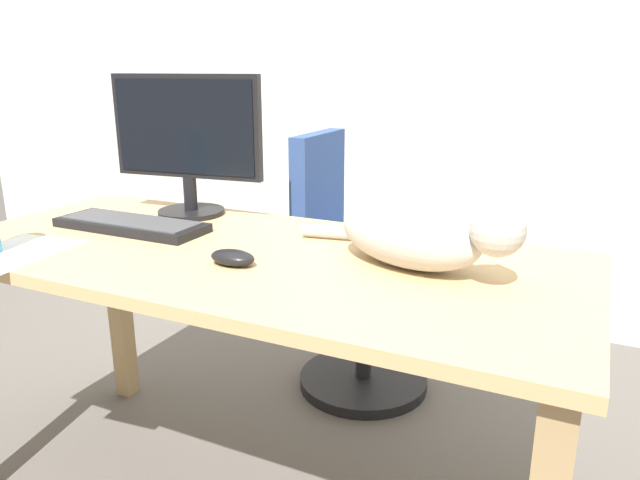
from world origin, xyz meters
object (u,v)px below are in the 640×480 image
(computer_mouse, at_px, (233,258))
(monitor, at_px, (187,140))
(office_chair, at_px, (352,281))
(keyboard, at_px, (131,224))
(cat, at_px, (417,233))

(computer_mouse, bearing_deg, monitor, 137.63)
(office_chair, xyz_separation_m, keyboard, (-0.38, -0.69, 0.34))
(keyboard, distance_m, computer_mouse, 0.45)
(office_chair, height_order, cat, office_chair)
(office_chair, relative_size, computer_mouse, 8.64)
(monitor, distance_m, computer_mouse, 0.56)
(monitor, distance_m, cat, 0.80)
(monitor, xyz_separation_m, computer_mouse, (0.38, -0.35, -0.21))
(cat, bearing_deg, monitor, 166.01)
(office_chair, height_order, monitor, monitor)
(keyboard, bearing_deg, office_chair, 61.08)
(keyboard, height_order, cat, cat)
(keyboard, bearing_deg, monitor, 78.51)
(cat, distance_m, computer_mouse, 0.42)
(computer_mouse, bearing_deg, keyboard, 161.95)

